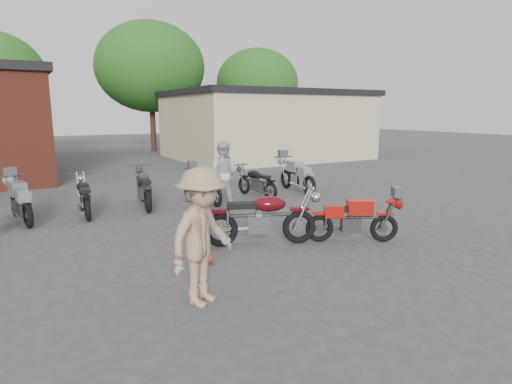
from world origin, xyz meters
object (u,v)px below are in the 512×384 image
person_tan (202,237)px  row_bike_4 (205,185)px  sportbike (354,217)px  row_bike_6 (297,174)px  row_bike_1 (20,199)px  vintage_motorcycle (263,214)px  row_bike_3 (144,186)px  helmet (206,257)px  row_bike_2 (84,194)px  person_light (223,173)px  row_bike_5 (256,180)px

person_tan → row_bike_4: 6.74m
sportbike → row_bike_6: size_ratio=0.87×
row_bike_1 → person_tan: bearing=-171.4°
vintage_motorcycle → row_bike_1: size_ratio=1.10×
person_tan → row_bike_6: 8.65m
row_bike_3 → sportbike: bearing=-144.2°
helmet → sportbike: bearing=-5.7°
helmet → row_bike_1: size_ratio=0.13×
vintage_motorcycle → row_bike_6: vintage_motorcycle is taller
row_bike_4 → row_bike_6: 3.31m
row_bike_6 → row_bike_3: bearing=92.2°
row_bike_1 → row_bike_4: 4.76m
sportbike → helmet: size_ratio=6.99×
helmet → row_bike_4: 5.18m
row_bike_2 → row_bike_4: bearing=-88.8°
person_tan → row_bike_4: bearing=36.3°
person_light → row_bike_3: 2.22m
helmet → person_light: bearing=61.1°
row_bike_1 → row_bike_2: (1.45, -0.04, -0.03)m
sportbike → row_bike_4: size_ratio=1.00×
vintage_motorcycle → row_bike_1: bearing=154.5°
person_tan → row_bike_5: bearing=24.2°
person_light → person_tan: bearing=105.1°
vintage_motorcycle → person_light: 3.87m
helmet → row_bike_6: 7.20m
row_bike_5 → row_bike_6: (1.58, 0.06, 0.08)m
vintage_motorcycle → row_bike_4: vintage_motorcycle is taller
helmet → row_bike_3: row_bike_3 is taller
person_tan → row_bike_1: bearing=77.9°
row_bike_6 → row_bike_1: bearing=94.4°
sportbike → row_bike_4: row_bike_4 is taller
sportbike → person_tan: 3.97m
person_tan → row_bike_2: size_ratio=1.02×
vintage_motorcycle → person_tan: (-2.06, -1.86, 0.33)m
helmet → row_bike_2: bearing=104.9°
row_bike_2 → row_bike_3: (1.59, 0.20, 0.06)m
row_bike_4 → row_bike_2: bearing=84.6°
person_light → row_bike_1: bearing=34.7°
person_light → row_bike_4: person_light is taller
person_light → row_bike_3: bearing=19.1°
helmet → person_tan: person_tan is taller
row_bike_3 → row_bike_2: bearing=105.3°
person_tan → vintage_motorcycle: bearing=11.7°
vintage_motorcycle → helmet: vintage_motorcycle is taller
helmet → row_bike_6: bearing=42.2°
vintage_motorcycle → person_tan: bearing=-116.3°
row_bike_3 → row_bike_5: size_ratio=1.15×
person_light → row_bike_4: size_ratio=1.00×
sportbike → row_bike_1: 7.87m
sportbike → row_bike_2: bearing=160.1°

